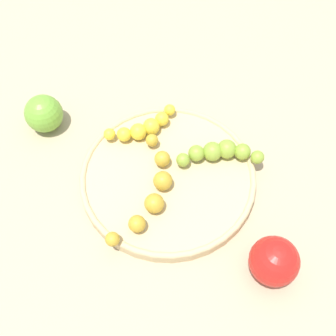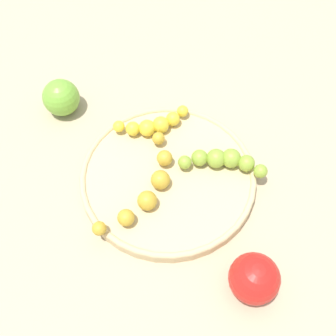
{
  "view_description": "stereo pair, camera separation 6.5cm",
  "coord_description": "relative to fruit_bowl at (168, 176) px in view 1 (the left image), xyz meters",
  "views": [
    {
      "loc": [
        0.15,
        0.32,
        0.59
      ],
      "look_at": [
        0.0,
        0.0,
        0.04
      ],
      "focal_mm": 43.29,
      "sensor_mm": 36.0,
      "label": 1
    },
    {
      "loc": [
        0.09,
        0.34,
        0.59
      ],
      "look_at": [
        0.0,
        0.0,
        0.04
      ],
      "focal_mm": 43.29,
      "sensor_mm": 36.0,
      "label": 2
    }
  ],
  "objects": [
    {
      "name": "banana_spotted",
      "position": [
        0.04,
        0.02,
        0.02
      ],
      "size": [
        0.15,
        0.16,
        0.03
      ],
      "rotation": [
        0.0,
        0.0,
        2.4
      ],
      "color": "gold",
      "rests_on": "fruit_bowl"
    },
    {
      "name": "banana_green",
      "position": [
        -0.09,
        0.01,
        0.02
      ],
      "size": [
        0.14,
        0.08,
        0.03
      ],
      "rotation": [
        0.0,
        0.0,
        4.32
      ],
      "color": "#8CAD38",
      "rests_on": "fruit_bowl"
    },
    {
      "name": "fruit_bowl",
      "position": [
        0.0,
        0.0,
        0.0
      ],
      "size": [
        0.29,
        0.29,
        0.02
      ],
      "color": "#D1B784",
      "rests_on": "ground_plane"
    },
    {
      "name": "banana_yellow",
      "position": [
        0.0,
        -0.1,
        0.02
      ],
      "size": [
        0.14,
        0.05,
        0.03
      ],
      "rotation": [
        0.0,
        0.0,
        1.62
      ],
      "color": "yellow",
      "rests_on": "fruit_bowl"
    },
    {
      "name": "apple_green",
      "position": [
        0.15,
        -0.2,
        0.02
      ],
      "size": [
        0.07,
        0.07,
        0.07
      ],
      "primitive_type": "sphere",
      "color": "#72B238",
      "rests_on": "ground_plane"
    },
    {
      "name": "ground_plane",
      "position": [
        0.0,
        0.0,
        -0.01
      ],
      "size": [
        2.4,
        2.4,
        0.0
      ],
      "primitive_type": "plane",
      "color": "tan"
    },
    {
      "name": "apple_red",
      "position": [
        -0.07,
        0.2,
        0.02
      ],
      "size": [
        0.07,
        0.07,
        0.07
      ],
      "primitive_type": "sphere",
      "color": "red",
      "rests_on": "ground_plane"
    }
  ]
}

